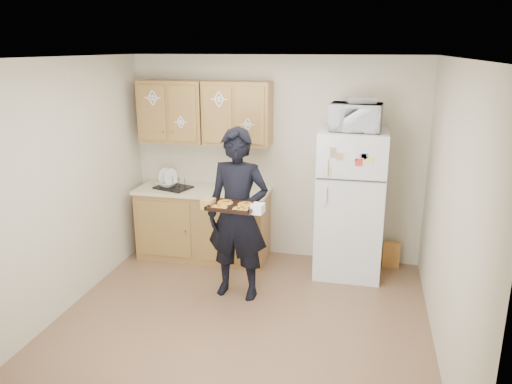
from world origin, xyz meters
TOP-DOWN VIEW (x-y plane):
  - floor at (0.00, 0.00)m, footprint 3.60×3.60m
  - ceiling at (0.00, 0.00)m, footprint 3.60×3.60m
  - wall_back at (0.00, 1.80)m, footprint 3.60×0.04m
  - wall_front at (0.00, -1.80)m, footprint 3.60×0.04m
  - wall_left at (-1.80, 0.00)m, footprint 0.04×3.60m
  - wall_right at (1.80, 0.00)m, footprint 0.04×3.60m
  - refrigerator at (0.95, 1.43)m, footprint 0.75×0.70m
  - base_cabinet at (-0.85, 1.48)m, footprint 1.60×0.60m
  - countertop at (-0.85, 1.48)m, footprint 1.64×0.64m
  - upper_cab_left at (-1.25, 1.61)m, footprint 0.80×0.33m
  - upper_cab_right at (-0.43, 1.61)m, footprint 0.80×0.33m
  - cereal_box at (1.47, 1.67)m, footprint 0.20×0.07m
  - person at (-0.17, 0.60)m, footprint 0.70×0.49m
  - baking_tray at (-0.14, 0.30)m, footprint 0.48×0.37m
  - pizza_front_left at (-0.25, 0.23)m, footprint 0.15×0.15m
  - pizza_front_right at (-0.04, 0.21)m, footprint 0.15×0.15m
  - pizza_back_left at (-0.24, 0.38)m, footprint 0.15×0.15m
  - pizza_back_right at (-0.03, 0.36)m, footprint 0.15×0.15m
  - microwave at (0.96, 1.38)m, footprint 0.57×0.41m
  - foil_pan at (1.01, 1.41)m, footprint 0.33×0.26m
  - dish_rack at (-1.22, 1.43)m, footprint 0.49×0.42m
  - bowl at (-1.29, 1.43)m, footprint 0.27×0.27m
  - soap_bottle at (-0.39, 1.34)m, footprint 0.10×0.10m

SIDE VIEW (x-z plane):
  - floor at x=0.00m, z-range 0.00..0.00m
  - cereal_box at x=1.47m, z-range 0.00..0.32m
  - base_cabinet at x=-0.85m, z-range 0.00..0.86m
  - refrigerator at x=0.95m, z-range 0.00..1.70m
  - countertop at x=-0.85m, z-range 0.86..0.90m
  - person at x=-0.17m, z-range 0.00..1.82m
  - bowl at x=-1.29m, z-range 0.92..0.98m
  - dish_rack at x=-1.22m, z-range 0.90..1.07m
  - soap_bottle at x=-0.39m, z-range 0.90..1.09m
  - baking_tray at x=-0.14m, z-range 1.07..1.11m
  - pizza_front_left at x=-0.25m, z-range 1.10..1.12m
  - pizza_front_right at x=-0.04m, z-range 1.10..1.12m
  - pizza_back_left at x=-0.24m, z-range 1.10..1.12m
  - pizza_back_right at x=-0.03m, z-range 1.10..1.12m
  - wall_back at x=0.00m, z-range 0.00..2.50m
  - wall_front at x=0.00m, z-range 0.00..2.50m
  - wall_left at x=-1.80m, z-range 0.00..2.50m
  - wall_right at x=1.80m, z-range 0.00..2.50m
  - upper_cab_left at x=-1.25m, z-range 1.45..2.20m
  - upper_cab_right at x=-0.43m, z-range 1.45..2.20m
  - microwave at x=0.96m, z-range 1.70..2.00m
  - foil_pan at x=1.01m, z-range 2.00..2.07m
  - ceiling at x=0.00m, z-range 2.50..2.50m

